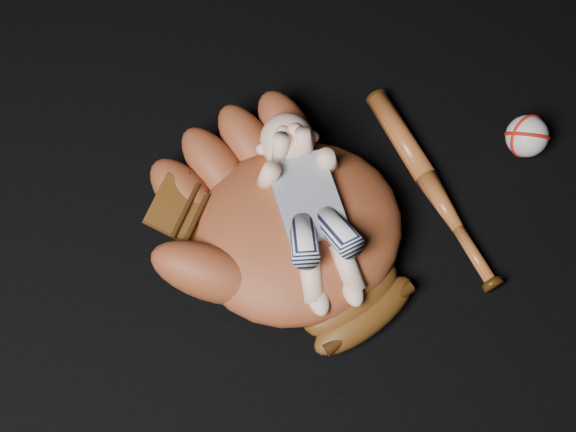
{
  "coord_description": "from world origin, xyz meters",
  "views": [
    {
      "loc": [
        -0.26,
        -0.51,
        1.25
      ],
      "look_at": [
        -0.11,
        0.08,
        0.08
      ],
      "focal_mm": 50.0,
      "sensor_mm": 36.0,
      "label": 1
    }
  ],
  "objects": [
    {
      "name": "baseball_glove",
      "position": [
        -0.1,
        0.06,
        0.08
      ],
      "size": [
        0.61,
        0.64,
        0.16
      ],
      "primitive_type": null,
      "rotation": [
        0.0,
        0.0,
        0.42
      ],
      "color": "maroon",
      "rests_on": "ground"
    },
    {
      "name": "newborn_baby",
      "position": [
        -0.08,
        0.06,
        0.13
      ],
      "size": [
        0.17,
        0.35,
        0.14
      ],
      "primitive_type": null,
      "rotation": [
        0.0,
        0.0,
        0.03
      ],
      "color": "beige",
      "rests_on": "baseball_glove"
    },
    {
      "name": "baseball_bat",
      "position": [
        0.16,
        0.11,
        0.02
      ],
      "size": [
        0.12,
        0.43,
        0.04
      ],
      "primitive_type": null,
      "rotation": [
        0.0,
        0.0,
        0.19
      ],
      "color": "#9F4C1E",
      "rests_on": "ground"
    },
    {
      "name": "baseball",
      "position": [
        0.35,
        0.16,
        0.04
      ],
      "size": [
        0.08,
        0.08,
        0.08
      ],
      "primitive_type": "sphere",
      "rotation": [
        0.0,
        0.0,
        -0.03
      ],
      "color": "silver",
      "rests_on": "ground"
    }
  ]
}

